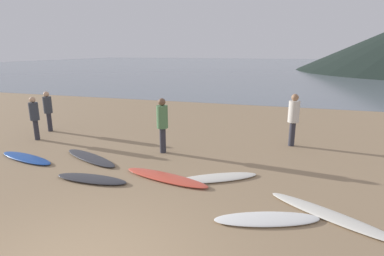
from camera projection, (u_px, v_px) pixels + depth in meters
name	position (u px, v px, depth m)	size (l,w,h in m)	color
ground_plane	(220.00, 125.00, 13.46)	(120.00, 120.00, 0.20)	#997C5B
ocean_water	(273.00, 65.00, 64.27)	(140.00, 100.00, 0.01)	slate
surfboard_0	(26.00, 158.00, 8.95)	(2.16, 0.50, 0.10)	#1E479E
surfboard_1	(90.00, 158.00, 8.98)	(2.32, 0.51, 0.09)	#333338
surfboard_2	(91.00, 179.00, 7.50)	(1.91, 0.50, 0.10)	#333338
surfboard_3	(166.00, 177.00, 7.59)	(2.39, 0.51, 0.09)	#D84C38
surfboard_4	(216.00, 178.00, 7.59)	(2.15, 0.52, 0.07)	silver
surfboard_5	(267.00, 219.00, 5.74)	(2.02, 0.54, 0.07)	white
surfboard_6	(330.00, 216.00, 5.86)	(2.58, 0.45, 0.07)	silver
person_0	(48.00, 108.00, 11.86)	(0.32, 0.32, 1.59)	#2D2D38
person_1	(294.00, 116.00, 10.00)	(0.36, 0.36, 1.76)	#2D2D38
person_2	(34.00, 115.00, 10.72)	(0.31, 0.31, 1.56)	#2D2D38
person_3	(162.00, 121.00, 9.33)	(0.35, 0.35, 1.72)	#2D2D38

